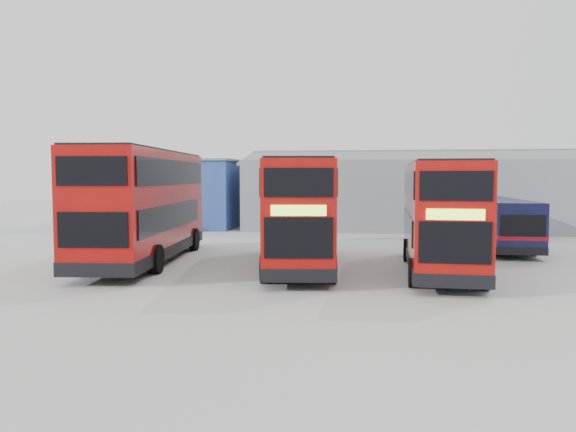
{
  "coord_description": "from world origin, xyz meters",
  "views": [
    {
      "loc": [
        2.05,
        -24.03,
        3.83
      ],
      "look_at": [
        -1.6,
        0.46,
        2.1
      ],
      "focal_mm": 35.0,
      "sensor_mm": 36.0,
      "label": 1
    }
  ],
  "objects_px": {
    "double_decker_centre": "(298,214)",
    "panel_van": "(112,214)",
    "double_decker_right": "(440,218)",
    "maintenance_shed": "(450,193)",
    "double_decker_left": "(144,207)",
    "office_block": "(165,193)",
    "single_decker_blue": "(498,224)"
  },
  "relations": [
    {
      "from": "double_decker_left",
      "to": "double_decker_right",
      "type": "height_order",
      "value": "double_decker_left"
    },
    {
      "from": "double_decker_centre",
      "to": "panel_van",
      "type": "xyz_separation_m",
      "value": [
        -14.76,
        13.09,
        -0.98
      ]
    },
    {
      "from": "single_decker_blue",
      "to": "maintenance_shed",
      "type": "bearing_deg",
      "value": -86.93
    },
    {
      "from": "double_decker_centre",
      "to": "single_decker_blue",
      "type": "height_order",
      "value": "double_decker_centre"
    },
    {
      "from": "double_decker_left",
      "to": "double_decker_right",
      "type": "xyz_separation_m",
      "value": [
        12.78,
        -0.6,
        -0.3
      ]
    },
    {
      "from": "double_decker_right",
      "to": "office_block",
      "type": "bearing_deg",
      "value": 136.53
    },
    {
      "from": "office_block",
      "to": "double_decker_right",
      "type": "distance_m",
      "value": 26.6
    },
    {
      "from": "double_decker_left",
      "to": "single_decker_blue",
      "type": "distance_m",
      "value": 18.41
    },
    {
      "from": "office_block",
      "to": "double_decker_centre",
      "type": "xyz_separation_m",
      "value": [
        12.97,
        -18.54,
        -0.33
      ]
    },
    {
      "from": "maintenance_shed",
      "to": "double_decker_right",
      "type": "bearing_deg",
      "value": -98.77
    },
    {
      "from": "office_block",
      "to": "double_decker_left",
      "type": "height_order",
      "value": "office_block"
    },
    {
      "from": "double_decker_left",
      "to": "double_decker_centre",
      "type": "bearing_deg",
      "value": 171.56
    },
    {
      "from": "double_decker_left",
      "to": "office_block",
      "type": "bearing_deg",
      "value": -77.61
    },
    {
      "from": "maintenance_shed",
      "to": "double_decker_right",
      "type": "relative_size",
      "value": 2.91
    },
    {
      "from": "double_decker_centre",
      "to": "panel_van",
      "type": "distance_m",
      "value": 19.76
    },
    {
      "from": "office_block",
      "to": "double_decker_right",
      "type": "relative_size",
      "value": 1.17
    },
    {
      "from": "double_decker_left",
      "to": "panel_van",
      "type": "height_order",
      "value": "double_decker_left"
    },
    {
      "from": "double_decker_right",
      "to": "double_decker_centre",
      "type": "bearing_deg",
      "value": 178.8
    },
    {
      "from": "panel_van",
      "to": "double_decker_centre",
      "type": "bearing_deg",
      "value": -32.46
    },
    {
      "from": "double_decker_right",
      "to": "maintenance_shed",
      "type": "bearing_deg",
      "value": 82.82
    },
    {
      "from": "maintenance_shed",
      "to": "double_decker_left",
      "type": "height_order",
      "value": "maintenance_shed"
    },
    {
      "from": "maintenance_shed",
      "to": "double_decker_left",
      "type": "distance_m",
      "value": 25.79
    },
    {
      "from": "double_decker_centre",
      "to": "single_decker_blue",
      "type": "distance_m",
      "value": 12.57
    },
    {
      "from": "maintenance_shed",
      "to": "single_decker_blue",
      "type": "height_order",
      "value": "maintenance_shed"
    },
    {
      "from": "office_block",
      "to": "panel_van",
      "type": "distance_m",
      "value": 5.88
    },
    {
      "from": "office_block",
      "to": "double_decker_right",
      "type": "height_order",
      "value": "office_block"
    },
    {
      "from": "double_decker_left",
      "to": "panel_van",
      "type": "xyz_separation_m",
      "value": [
        -7.8,
        12.78,
        -1.22
      ]
    },
    {
      "from": "double_decker_right",
      "to": "panel_van",
      "type": "height_order",
      "value": "double_decker_right"
    },
    {
      "from": "double_decker_left",
      "to": "single_decker_blue",
      "type": "xyz_separation_m",
      "value": [
        16.78,
        7.48,
        -1.18
      ]
    },
    {
      "from": "office_block",
      "to": "double_decker_right",
      "type": "xyz_separation_m",
      "value": [
        18.79,
        -18.83,
        -0.39
      ]
    },
    {
      "from": "single_decker_blue",
      "to": "panel_van",
      "type": "distance_m",
      "value": 25.14
    },
    {
      "from": "maintenance_shed",
      "to": "double_decker_centre",
      "type": "bearing_deg",
      "value": -113.72
    }
  ]
}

